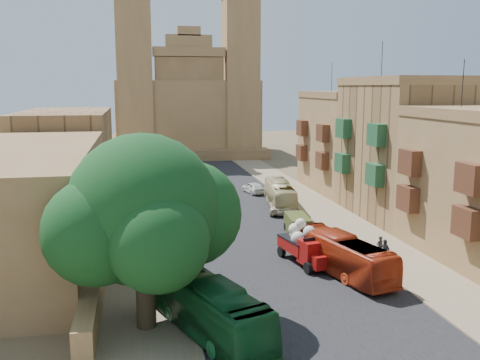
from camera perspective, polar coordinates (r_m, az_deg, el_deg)
name	(u,v)px	position (r m, az deg, el deg)	size (l,w,h in m)	color
ground	(340,345)	(28.62, 10.59, -16.89)	(260.00, 260.00, 0.00)	brown
road_surface	(233,211)	(56.02, -0.79, -3.34)	(14.00, 140.00, 0.01)	black
sidewalk_east	(319,207)	(58.43, 8.42, -2.89)	(5.00, 140.00, 0.01)	#806D53
sidewalk_west	(140,215)	(55.15, -10.57, -3.72)	(5.00, 140.00, 0.01)	#806D53
kerb_east	(297,208)	(57.64, 6.08, -2.96)	(0.25, 140.00, 0.12)	#806D53
kerb_west	(165,214)	(55.21, -7.97, -3.57)	(0.25, 140.00, 0.12)	#806D53
townhouse_c	(400,148)	(55.36, 16.66, 3.34)	(9.00, 14.00, 17.40)	olive
townhouse_d	(345,141)	(68.06, 11.15, 4.08)	(9.00, 14.00, 15.90)	olive
west_wall	(105,235)	(45.32, -14.25, -5.67)	(1.00, 40.00, 1.80)	olive
west_building_low	(26,203)	(43.31, -21.86, -2.31)	(10.00, 28.00, 8.40)	brown
west_building_mid	(67,152)	(68.59, -17.98, 2.85)	(10.00, 22.00, 10.00)	olive
church	(186,105)	(102.78, -5.74, 7.99)	(28.00, 22.50, 36.30)	olive
ficus_tree	(145,215)	(28.43, -10.10, -3.67)	(10.53, 9.69, 10.53)	#34281A
street_tree_a	(135,231)	(36.92, -11.14, -5.39)	(3.12, 3.12, 4.79)	#34281A
street_tree_b	(134,190)	(48.50, -11.21, -1.09)	(3.63, 3.63, 5.58)	#34281A
street_tree_c	(134,173)	(60.38, -11.22, 0.74)	(3.32, 3.32, 5.11)	#34281A
street_tree_d	(134,161)	(72.29, -11.23, 2.05)	(3.12, 3.12, 4.80)	#34281A
red_truck	(306,245)	(39.68, 7.02, -6.89)	(3.12, 5.77, 3.21)	maroon
olive_pickup	(298,225)	(47.48, 6.17, -4.81)	(2.15, 4.19, 1.67)	#3E461A
bus_green_north	(205,305)	(29.03, -3.74, -13.14)	(2.47, 10.54, 2.93)	#145226
bus_red_east	(342,255)	(37.95, 10.82, -7.85)	(2.30, 9.82, 2.73)	#AE2F13
bus_cream_east	(280,194)	(58.00, 4.28, -1.53)	(2.29, 9.80, 2.73)	#CBBF86
car_blue_a	(196,234)	(45.07, -4.67, -5.74)	(1.65, 4.10, 1.40)	teal
car_white_a	(210,219)	(50.43, -3.23, -4.17)	(1.23, 3.53, 1.16)	white
car_cream	(280,207)	(55.22, 4.30, -2.88)	(2.15, 4.65, 1.29)	beige
car_dkblue	(183,177)	(74.22, -6.14, 0.30)	(1.52, 3.74, 1.08)	navy
car_white_b	(253,188)	(65.23, 1.42, -0.82)	(1.66, 4.14, 1.41)	silver
car_blue_b	(196,168)	(82.16, -4.73, 1.29)	(1.27, 3.63, 1.20)	#4057B1
pedestrian_a	(380,247)	(42.18, 14.68, -6.92)	(0.62, 0.41, 1.70)	#27242C
pedestrian_c	(385,252)	(40.82, 15.17, -7.39)	(1.10, 0.46, 1.87)	#2F2F32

